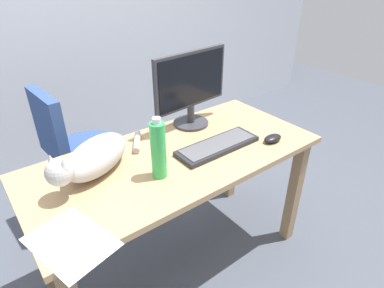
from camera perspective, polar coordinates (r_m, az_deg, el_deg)
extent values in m
plane|color=#474C56|center=(2.05, -2.28, -19.54)|extent=(8.00, 8.00, 0.00)
cube|color=tan|center=(1.58, -2.80, -2.33)|extent=(1.43, 0.66, 0.03)
cube|color=#977752|center=(2.03, 17.57, -8.16)|extent=(0.06, 0.06, 0.71)
cube|color=#977752|center=(1.83, -25.51, -15.06)|extent=(0.06, 0.06, 0.71)
cube|color=#977752|center=(2.31, 6.96, -1.84)|extent=(0.06, 0.06, 0.71)
cylinder|color=black|center=(2.43, -16.28, -10.88)|extent=(0.48, 0.48, 0.04)
cylinder|color=black|center=(2.30, -17.05, -6.79)|extent=(0.06, 0.06, 0.47)
cylinder|color=navy|center=(2.15, -18.09, -1.10)|extent=(0.44, 0.44, 0.06)
cube|color=navy|center=(2.00, -23.89, 2.73)|extent=(0.09, 0.36, 0.40)
cylinder|color=#333338|center=(1.85, -0.21, 3.76)|extent=(0.20, 0.20, 0.01)
cylinder|color=#333338|center=(1.83, -0.21, 5.37)|extent=(0.04, 0.04, 0.10)
cube|color=#333338|center=(1.75, -0.22, 11.32)|extent=(0.48, 0.07, 0.30)
cube|color=black|center=(1.74, 0.11, 11.21)|extent=(0.45, 0.04, 0.27)
cube|color=#232328|center=(1.62, 4.53, -0.35)|extent=(0.44, 0.15, 0.02)
cube|color=#515156|center=(1.61, 4.55, 0.08)|extent=(0.40, 0.12, 0.00)
ellipsoid|color=#B2ADA8|center=(1.47, -16.46, -2.04)|extent=(0.40, 0.33, 0.15)
sphere|color=#B2ADA8|center=(1.32, -22.33, -4.68)|extent=(0.11, 0.11, 0.11)
cone|color=#B2ADA8|center=(1.28, -21.77, -3.18)|extent=(0.04, 0.04, 0.04)
cone|color=#B2ADA8|center=(1.32, -23.70, -2.57)|extent=(0.04, 0.04, 0.04)
cylinder|color=#B2ADA8|center=(1.66, -9.69, 0.42)|extent=(0.12, 0.17, 0.03)
ellipsoid|color=black|center=(1.72, 14.05, 0.97)|extent=(0.11, 0.06, 0.04)
cube|color=white|center=(1.20, -20.59, -15.86)|extent=(0.28, 0.34, 0.00)
cylinder|color=green|center=(1.36, -5.95, -1.19)|extent=(0.07, 0.07, 0.26)
cylinder|color=silver|center=(1.29, -6.27, 4.11)|extent=(0.04, 0.04, 0.02)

